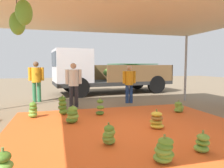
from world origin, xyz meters
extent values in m
plane|color=#7F6B51|center=(0.00, 3.00, 0.00)|extent=(40.00, 40.00, 0.00)
cube|color=#E05B23|center=(0.00, 0.00, 0.01)|extent=(6.04, 5.19, 0.01)
cylinder|color=#9EA0A5|center=(3.80, 3.30, 1.44)|extent=(0.10, 0.10, 2.88)
cube|color=beige|center=(0.00, 0.00, 2.91)|extent=(8.00, 7.00, 0.06)
ellipsoid|color=#60932D|center=(-2.18, -1.41, 2.33)|extent=(0.24, 0.24, 0.36)
ellipsoid|color=#60932D|center=(-2.32, -1.11, 2.22)|extent=(0.24, 0.24, 0.36)
ellipsoid|color=#6B9E38|center=(-2.39, -1.98, 0.32)|extent=(0.27, 0.27, 0.13)
ellipsoid|color=#477523|center=(-2.40, -1.99, 0.44)|extent=(0.20, 0.20, 0.13)
cylinder|color=olive|center=(-2.40, -1.98, 0.50)|extent=(0.04, 0.04, 0.12)
ellipsoid|color=gold|center=(0.64, -0.16, 0.07)|extent=(0.42, 0.42, 0.12)
ellipsoid|color=gold|center=(0.63, -0.13, 0.17)|extent=(0.39, 0.39, 0.12)
ellipsoid|color=#996628|center=(0.64, -0.16, 0.27)|extent=(0.41, 0.41, 0.12)
ellipsoid|color=gold|center=(0.63, -0.15, 0.36)|extent=(0.33, 0.33, 0.12)
cylinder|color=olive|center=(0.64, -0.13, 0.42)|extent=(0.04, 0.04, 0.12)
ellipsoid|color=#518428|center=(-1.55, 1.94, 0.10)|extent=(0.31, 0.31, 0.18)
ellipsoid|color=#477523|center=(-1.58, 1.98, 0.23)|extent=(0.36, 0.36, 0.18)
ellipsoid|color=#518428|center=(-1.58, 1.96, 0.37)|extent=(0.35, 0.35, 0.18)
ellipsoid|color=#477523|center=(-1.59, 1.98, 0.50)|extent=(0.33, 0.33, 0.18)
cylinder|color=olive|center=(-1.57, 1.96, 0.56)|extent=(0.04, 0.04, 0.12)
ellipsoid|color=#6B9E38|center=(2.16, 1.26, 0.07)|extent=(0.37, 0.37, 0.13)
ellipsoid|color=#75A83D|center=(2.18, 1.25, 0.13)|extent=(0.38, 0.38, 0.13)
ellipsoid|color=#75A83D|center=(2.19, 1.25, 0.19)|extent=(0.32, 0.32, 0.13)
ellipsoid|color=#75A83D|center=(2.16, 1.27, 0.25)|extent=(0.36, 0.36, 0.13)
ellipsoid|color=#6B9E38|center=(2.14, 1.23, 0.31)|extent=(0.32, 0.32, 0.13)
cylinder|color=olive|center=(2.17, 1.26, 0.37)|extent=(0.04, 0.04, 0.12)
ellipsoid|color=#75A83D|center=(-0.76, -0.86, 0.08)|extent=(0.26, 0.26, 0.15)
ellipsoid|color=#6B9E38|center=(-0.79, -0.90, 0.15)|extent=(0.30, 0.30, 0.15)
ellipsoid|color=#60932D|center=(-0.79, -0.91, 0.21)|extent=(0.26, 0.26, 0.15)
ellipsoid|color=#75A83D|center=(-0.76, -0.91, 0.27)|extent=(0.30, 0.30, 0.15)
ellipsoid|color=#518428|center=(-0.77, -0.91, 0.33)|extent=(0.28, 0.28, 0.15)
cylinder|color=olive|center=(-0.78, -0.89, 0.39)|extent=(0.04, 0.04, 0.12)
ellipsoid|color=#477523|center=(-0.45, 1.58, 0.07)|extent=(0.30, 0.30, 0.12)
ellipsoid|color=#60932D|center=(-0.44, 1.53, 0.26)|extent=(0.31, 0.31, 0.12)
ellipsoid|color=#518428|center=(-0.44, 1.57, 0.44)|extent=(0.30, 0.30, 0.12)
cylinder|color=olive|center=(-0.45, 1.56, 0.50)|extent=(0.04, 0.04, 0.12)
ellipsoid|color=#6B9E38|center=(-0.12, -1.82, 0.08)|extent=(0.34, 0.34, 0.13)
ellipsoid|color=#60932D|center=(-0.08, -1.84, 0.14)|extent=(0.35, 0.35, 0.13)
ellipsoid|color=#6B9E38|center=(-0.12, -1.84, 0.21)|extent=(0.39, 0.39, 0.13)
ellipsoid|color=#518428|center=(-0.10, -1.84, 0.27)|extent=(0.30, 0.30, 0.13)
ellipsoid|color=#60932D|center=(-0.07, -1.82, 0.34)|extent=(0.35, 0.35, 0.13)
cylinder|color=olive|center=(-0.09, -1.82, 0.40)|extent=(0.04, 0.04, 0.12)
ellipsoid|color=#6B9E38|center=(-2.45, 1.76, 0.09)|extent=(0.37, 0.37, 0.17)
ellipsoid|color=#75A83D|center=(-2.45, 1.77, 0.20)|extent=(0.33, 0.33, 0.17)
ellipsoid|color=#477523|center=(-2.44, 1.75, 0.30)|extent=(0.30, 0.30, 0.17)
ellipsoid|color=#518428|center=(-2.44, 1.74, 0.40)|extent=(0.28, 0.28, 0.17)
cylinder|color=olive|center=(-2.43, 1.74, 0.46)|extent=(0.04, 0.04, 0.12)
ellipsoid|color=#6B9E38|center=(0.75, -1.65, 0.07)|extent=(0.31, 0.31, 0.12)
ellipsoid|color=#60932D|center=(0.77, -1.65, 0.18)|extent=(0.26, 0.26, 0.12)
ellipsoid|color=#6B9E38|center=(0.74, -1.70, 0.30)|extent=(0.23, 0.23, 0.12)
cylinder|color=olive|center=(0.75, -1.67, 0.36)|extent=(0.04, 0.04, 0.12)
ellipsoid|color=#477523|center=(-1.37, 0.87, 0.10)|extent=(0.42, 0.42, 0.18)
ellipsoid|color=#75A83D|center=(-1.33, 0.87, 0.19)|extent=(0.42, 0.42, 0.18)
ellipsoid|color=#477523|center=(-1.35, 0.86, 0.28)|extent=(0.39, 0.39, 0.18)
ellipsoid|color=#60932D|center=(-1.34, 0.90, 0.37)|extent=(0.35, 0.35, 0.18)
cylinder|color=olive|center=(-1.34, 0.88, 0.43)|extent=(0.04, 0.04, 0.12)
cube|color=#2D2D2D|center=(1.37, 6.76, 0.60)|extent=(6.76, 3.22, 0.20)
cube|color=silver|center=(-0.95, 6.49, 1.55)|extent=(2.07, 2.49, 1.70)
cube|color=#232D38|center=(-1.87, 6.38, 1.89)|extent=(0.25, 1.99, 0.75)
cube|color=brown|center=(2.74, 5.70, 1.15)|extent=(4.02, 0.54, 0.90)
cube|color=brown|center=(2.47, 8.10, 1.15)|extent=(4.02, 0.54, 0.90)
cube|color=brown|center=(4.57, 7.12, 1.15)|extent=(0.36, 2.49, 0.90)
ellipsoid|color=#518428|center=(2.60, 6.90, 1.17)|extent=(3.77, 2.49, 0.93)
cube|color=#237533|center=(2.60, 6.90, 1.65)|extent=(2.62, 2.16, 0.04)
cylinder|color=black|center=(-0.69, 5.36, 0.50)|extent=(1.03, 0.39, 1.00)
cylinder|color=black|center=(-0.96, 7.65, 0.50)|extent=(1.03, 0.39, 1.00)
cylinder|color=black|center=(3.71, 5.87, 0.50)|extent=(1.03, 0.39, 1.00)
cylinder|color=black|center=(3.44, 8.15, 0.50)|extent=(1.03, 0.39, 1.00)
cylinder|color=#26262D|center=(-1.23, 3.06, 0.40)|extent=(0.15, 0.15, 0.81)
cylinder|color=#26262D|center=(-1.04, 3.06, 0.40)|extent=(0.15, 0.15, 0.81)
cylinder|color=silver|center=(-1.13, 3.06, 1.11)|extent=(0.37, 0.37, 0.61)
cylinder|color=silver|center=(-1.38, 3.06, 1.15)|extent=(0.12, 0.12, 0.54)
cylinder|color=silver|center=(-0.89, 3.06, 1.15)|extent=(0.12, 0.12, 0.54)
sphere|color=tan|center=(-1.13, 3.06, 1.55)|extent=(0.22, 0.22, 0.22)
cylinder|color=navy|center=(1.09, 3.38, 0.38)|extent=(0.14, 0.14, 0.76)
cylinder|color=navy|center=(1.26, 3.38, 0.38)|extent=(0.14, 0.14, 0.76)
cylinder|color=orange|center=(1.18, 3.38, 1.05)|extent=(0.35, 0.35, 0.57)
cylinder|color=orange|center=(0.95, 3.38, 1.08)|extent=(0.11, 0.11, 0.51)
cylinder|color=orange|center=(1.41, 3.38, 1.08)|extent=(0.11, 0.11, 0.51)
sphere|color=tan|center=(1.18, 3.38, 1.46)|extent=(0.21, 0.21, 0.21)
cylinder|color=#337A4C|center=(-2.68, 4.66, 0.43)|extent=(0.16, 0.16, 0.85)
cylinder|color=#337A4C|center=(-2.49, 4.66, 0.43)|extent=(0.16, 0.16, 0.85)
cylinder|color=orange|center=(-2.59, 4.66, 1.17)|extent=(0.39, 0.39, 0.64)
cylinder|color=orange|center=(-2.84, 4.66, 1.20)|extent=(0.12, 0.12, 0.57)
cylinder|color=orange|center=(-2.33, 4.66, 1.20)|extent=(0.12, 0.12, 0.57)
sphere|color=brown|center=(-2.59, 4.66, 1.63)|extent=(0.23, 0.23, 0.23)
camera|label=1|loc=(-1.74, -4.70, 1.56)|focal=33.07mm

